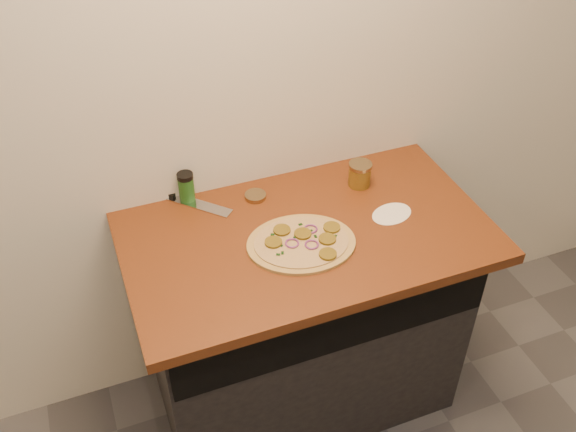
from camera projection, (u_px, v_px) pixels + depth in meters
name	position (u px, v px, depth m)	size (l,w,h in m)	color
cabinet	(302.00, 320.00, 2.42)	(1.10, 0.60, 0.86)	black
countertop	(307.00, 236.00, 2.11)	(1.20, 0.70, 0.04)	#692F14
pizza	(302.00, 243.00, 2.04)	(0.40, 0.40, 0.02)	tan
chefs_knife	(178.00, 198.00, 2.22)	(0.27, 0.27, 0.02)	#B7BAC1
mason_jar_lid	(255.00, 196.00, 2.23)	(0.08, 0.08, 0.02)	#8F7A53
salsa_jar	(360.00, 174.00, 2.27)	(0.08, 0.08, 0.09)	#A53110
spice_shaker	(186.00, 187.00, 2.19)	(0.06, 0.06, 0.11)	#1D571B
flour_spill	(392.00, 214.00, 2.17)	(0.15, 0.15, 0.00)	white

